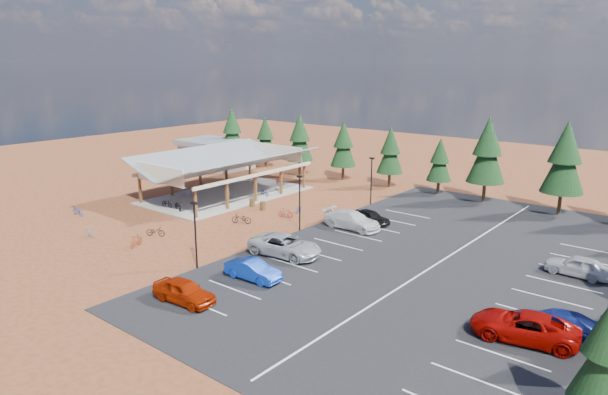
# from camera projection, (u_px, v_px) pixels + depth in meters

# --- Properties ---
(ground) EXTENTS (140.00, 140.00, 0.00)m
(ground) POSITION_uv_depth(u_px,v_px,m) (245.00, 225.00, 50.94)
(ground) COLOR #573716
(ground) RESTS_ON ground
(asphalt_lot) EXTENTS (27.00, 44.00, 0.04)m
(asphalt_lot) POSITION_uv_depth(u_px,v_px,m) (442.00, 261.00, 41.86)
(asphalt_lot) COLOR black
(asphalt_lot) RESTS_ON ground
(concrete_pad) EXTENTS (10.60, 18.60, 0.10)m
(concrete_pad) POSITION_uv_depth(u_px,v_px,m) (227.00, 195.00, 62.32)
(concrete_pad) COLOR gray
(concrete_pad) RESTS_ON ground
(bike_pavilion) EXTENTS (11.65, 19.40, 4.97)m
(bike_pavilion) POSITION_uv_depth(u_px,v_px,m) (226.00, 163.00, 61.39)
(bike_pavilion) COLOR #502C17
(bike_pavilion) RESTS_ON concrete_pad
(outbuilding) EXTENTS (11.00, 7.00, 3.90)m
(outbuilding) POSITION_uv_depth(u_px,v_px,m) (216.00, 153.00, 78.68)
(outbuilding) COLOR #ADA593
(outbuilding) RESTS_ON ground
(lamp_post_0) EXTENTS (0.50, 0.25, 5.14)m
(lamp_post_0) POSITION_uv_depth(u_px,v_px,m) (195.00, 230.00, 39.63)
(lamp_post_0) COLOR black
(lamp_post_0) RESTS_ON ground
(lamp_post_1) EXTENTS (0.50, 0.25, 5.14)m
(lamp_post_1) POSITION_uv_depth(u_px,v_px,m) (300.00, 199.00, 48.65)
(lamp_post_1) COLOR black
(lamp_post_1) RESTS_ON ground
(lamp_post_2) EXTENTS (0.50, 0.25, 5.14)m
(lamp_post_2) POSITION_uv_depth(u_px,v_px,m) (371.00, 177.00, 57.68)
(lamp_post_2) COLOR black
(lamp_post_2) RESTS_ON ground
(trash_bin_0) EXTENTS (0.60, 0.60, 0.90)m
(trash_bin_0) POSITION_uv_depth(u_px,v_px,m) (263.00, 206.00, 56.08)
(trash_bin_0) COLOR #4C391B
(trash_bin_0) RESTS_ON ground
(trash_bin_1) EXTENTS (0.60, 0.60, 0.90)m
(trash_bin_1) POSITION_uv_depth(u_px,v_px,m) (252.00, 203.00, 57.39)
(trash_bin_1) COLOR #4C391B
(trash_bin_1) RESTS_ON ground
(pine_0) EXTENTS (3.61, 3.61, 8.40)m
(pine_0) POSITION_uv_depth(u_px,v_px,m) (232.00, 130.00, 80.14)
(pine_0) COLOR #382314
(pine_0) RESTS_ON ground
(pine_1) EXTENTS (3.18, 3.18, 7.40)m
(pine_1) POSITION_uv_depth(u_px,v_px,m) (265.00, 136.00, 78.05)
(pine_1) COLOR #382314
(pine_1) RESTS_ON ground
(pine_2) EXTENTS (3.58, 3.58, 8.34)m
(pine_2) POSITION_uv_depth(u_px,v_px,m) (300.00, 138.00, 72.33)
(pine_2) COLOR #382314
(pine_2) RESTS_ON ground
(pine_3) EXTENTS (3.31, 3.31, 7.71)m
(pine_3) POSITION_uv_depth(u_px,v_px,m) (343.00, 144.00, 69.35)
(pine_3) COLOR #382314
(pine_3) RESTS_ON ground
(pine_4) EXTENTS (3.19, 3.19, 7.43)m
(pine_4) POSITION_uv_depth(u_px,v_px,m) (390.00, 150.00, 65.40)
(pine_4) COLOR #382314
(pine_4) RESTS_ON ground
(pine_5) EXTENTS (2.84, 2.84, 6.61)m
(pine_5) POSITION_uv_depth(u_px,v_px,m) (440.00, 160.00, 62.03)
(pine_5) COLOR #382314
(pine_5) RESTS_ON ground
(pine_6) EXTENTS (4.03, 4.03, 9.39)m
(pine_6) POSITION_uv_depth(u_px,v_px,m) (487.00, 150.00, 57.91)
(pine_6) COLOR #382314
(pine_6) RESTS_ON ground
(pine_7) EXTENTS (4.08, 4.08, 9.52)m
(pine_7) POSITION_uv_depth(u_px,v_px,m) (565.00, 158.00, 53.09)
(pine_7) COLOR #382314
(pine_7) RESTS_ON ground
(bike_0) EXTENTS (1.71, 0.65, 0.88)m
(bike_0) POSITION_uv_depth(u_px,v_px,m) (167.00, 203.00, 56.83)
(bike_0) COLOR black
(bike_0) RESTS_ON concrete_pad
(bike_1) EXTENTS (1.83, 0.76, 1.06)m
(bike_1) POSITION_uv_depth(u_px,v_px,m) (185.00, 191.00, 61.89)
(bike_1) COLOR gray
(bike_1) RESTS_ON concrete_pad
(bike_2) EXTENTS (1.86, 0.96, 0.93)m
(bike_2) POSITION_uv_depth(u_px,v_px,m) (224.00, 182.00, 66.54)
(bike_2) COLOR navy
(bike_2) RESTS_ON concrete_pad
(bike_3) EXTENTS (1.83, 0.55, 1.10)m
(bike_3) POSITION_uv_depth(u_px,v_px,m) (250.00, 179.00, 68.19)
(bike_3) COLOR maroon
(bike_3) RESTS_ON concrete_pad
(bike_4) EXTENTS (1.95, 1.21, 0.96)m
(bike_4) POSITION_uv_depth(u_px,v_px,m) (178.00, 206.00, 55.68)
(bike_4) COLOR black
(bike_4) RESTS_ON concrete_pad
(bike_5) EXTENTS (1.58, 0.74, 0.91)m
(bike_5) POSITION_uv_depth(u_px,v_px,m) (232.00, 194.00, 60.74)
(bike_5) COLOR gray
(bike_5) RESTS_ON concrete_pad
(bike_6) EXTENTS (1.74, 1.01, 0.87)m
(bike_6) POSITION_uv_depth(u_px,v_px,m) (265.00, 192.00, 61.80)
(bike_6) COLOR navy
(bike_6) RESTS_ON concrete_pad
(bike_7) EXTENTS (1.67, 0.67, 0.97)m
(bike_7) POSITION_uv_depth(u_px,v_px,m) (280.00, 181.00, 67.30)
(bike_7) COLOR #9A120C
(bike_7) RESTS_ON concrete_pad
(bike_10) EXTENTS (1.87, 0.69, 0.98)m
(bike_10) POSITION_uv_depth(u_px,v_px,m) (78.00, 211.00, 54.04)
(bike_10) COLOR #183498
(bike_10) RESTS_ON ground
(bike_11) EXTENTS (1.23, 1.89, 1.10)m
(bike_11) POSITION_uv_depth(u_px,v_px,m) (136.00, 240.00, 44.94)
(bike_11) COLOR maroon
(bike_11) RESTS_ON ground
(bike_12) EXTENTS (1.83, 1.34, 0.91)m
(bike_12) POSITION_uv_depth(u_px,v_px,m) (155.00, 231.00, 47.70)
(bike_12) COLOR black
(bike_12) RESTS_ON ground
(bike_13) EXTENTS (1.69, 0.76, 0.98)m
(bike_13) POSITION_uv_depth(u_px,v_px,m) (90.00, 232.00, 47.38)
(bike_13) COLOR gray
(bike_13) RESTS_ON ground
(bike_14) EXTENTS (1.08, 1.65, 0.82)m
(bike_14) POSITION_uv_depth(u_px,v_px,m) (299.00, 209.00, 55.10)
(bike_14) COLOR navy
(bike_14) RESTS_ON ground
(bike_15) EXTENTS (1.59, 1.01, 0.93)m
(bike_15) POSITION_uv_depth(u_px,v_px,m) (286.00, 213.00, 53.46)
(bike_15) COLOR maroon
(bike_15) RESTS_ON ground
(bike_16) EXTENTS (2.01, 1.47, 1.01)m
(bike_16) POSITION_uv_depth(u_px,v_px,m) (241.00, 218.00, 51.40)
(bike_16) COLOR black
(bike_16) RESTS_ON ground
(car_0) EXTENTS (4.61, 2.21, 1.52)m
(car_0) POSITION_uv_depth(u_px,v_px,m) (184.00, 291.00, 34.45)
(car_0) COLOR #9B1D02
(car_0) RESTS_ON asphalt_lot
(car_1) EXTENTS (4.38, 1.77, 1.41)m
(car_1) POSITION_uv_depth(u_px,v_px,m) (253.00, 270.00, 38.03)
(car_1) COLOR #0B2E99
(car_1) RESTS_ON asphalt_lot
(car_2) EXTENTS (6.28, 3.45, 1.67)m
(car_2) POSITION_uv_depth(u_px,v_px,m) (285.00, 245.00, 42.74)
(car_2) COLOR #A7A9AE
(car_2) RESTS_ON asphalt_lot
(car_3) EXTENTS (5.56, 2.29, 1.61)m
(car_3) POSITION_uv_depth(u_px,v_px,m) (352.00, 220.00, 49.70)
(car_3) COLOR silver
(car_3) RESTS_ON asphalt_lot
(car_4) EXTENTS (4.11, 1.97, 1.35)m
(car_4) POSITION_uv_depth(u_px,v_px,m) (370.00, 217.00, 51.15)
(car_4) COLOR black
(car_4) RESTS_ON asphalt_lot
(car_6) EXTENTS (6.15, 3.75, 1.59)m
(car_6) POSITION_uv_depth(u_px,v_px,m) (524.00, 326.00, 29.79)
(car_6) COLOR #8E0602
(car_6) RESTS_ON asphalt_lot
(car_7) EXTENTS (5.12, 2.69, 1.42)m
(car_7) POSITION_uv_depth(u_px,v_px,m) (556.00, 323.00, 30.39)
(car_7) COLOR navy
(car_7) RESTS_ON asphalt_lot
(car_8) EXTENTS (4.44, 1.86, 1.50)m
(car_8) POSITION_uv_depth(u_px,v_px,m) (578.00, 266.00, 38.70)
(car_8) COLOR #ACAEB4
(car_8) RESTS_ON asphalt_lot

